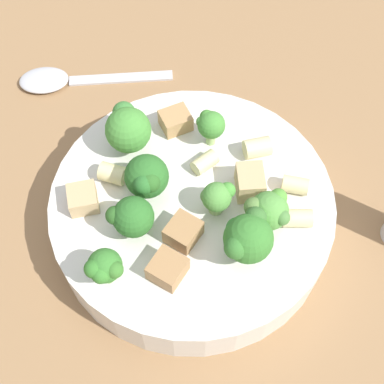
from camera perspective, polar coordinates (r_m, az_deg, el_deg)
The scene contains 21 objects.
ground_plane at distance 0.47m, azimuth 0.00°, elevation -3.31°, with size 2.00×2.00×0.00m, color #936D47.
pasta_bowl at distance 0.45m, azimuth 0.00°, elevation -1.85°, with size 0.23×0.23×0.04m.
broccoli_floret_0 at distance 0.41m, azimuth -4.85°, elevation 1.54°, with size 0.03×0.04×0.04m.
broccoli_floret_1 at distance 0.40m, azimuth 8.18°, elevation -1.92°, with size 0.03×0.03×0.04m.
broccoli_floret_2 at distance 0.38m, azimuth -9.35°, elevation -7.96°, with size 0.03×0.03×0.04m.
broccoli_floret_3 at distance 0.41m, azimuth 2.68°, elevation -0.52°, with size 0.03×0.02×0.03m.
broccoli_floret_4 at distance 0.44m, azimuth -6.86°, elevation 6.72°, with size 0.04×0.04×0.04m.
broccoli_floret_5 at distance 0.38m, azimuth 5.90°, elevation -4.87°, with size 0.04×0.04×0.05m.
broccoli_floret_6 at distance 0.44m, azimuth 1.97°, elevation 7.19°, with size 0.02×0.02×0.03m.
broccoli_floret_7 at distance 0.40m, azimuth -6.43°, elevation -2.62°, with size 0.04×0.03×0.04m.
rigatoni_0 at distance 0.45m, azimuth 6.97°, elevation 4.72°, with size 0.02×0.02×0.02m, color beige.
rigatoni_1 at distance 0.44m, azimuth 10.95°, elevation 0.73°, with size 0.01×0.01×0.02m, color beige.
rigatoni_2 at distance 0.44m, azimuth 1.36°, elevation 3.18°, with size 0.01×0.01×0.02m, color beige.
rigatoni_3 at distance 0.42m, azimuth 11.17°, elevation -2.75°, with size 0.01×0.01×0.02m, color beige.
rigatoni_4 at distance 0.44m, azimuth -8.47°, elevation 1.96°, with size 0.02×0.02×0.02m, color beige.
chicken_chunk_0 at distance 0.39m, azimuth -2.62°, elevation -8.18°, with size 0.02×0.02×0.02m, color #A87A4C.
chicken_chunk_1 at distance 0.47m, azimuth -1.77°, elevation 7.62°, with size 0.02×0.02×0.02m, color tan.
chicken_chunk_2 at distance 0.43m, azimuth -11.56°, elevation -0.71°, with size 0.02×0.02×0.02m, color tan.
chicken_chunk_3 at distance 0.43m, azimuth 6.19°, elevation 1.03°, with size 0.03×0.02×0.02m, color tan.
chicken_chunk_4 at distance 0.41m, azimuth -0.94°, elevation -4.28°, with size 0.02×0.02×0.02m, color #A87A4C.
spoon at distance 0.58m, azimuth -13.47°, elevation 11.60°, with size 0.15×0.08×0.01m.
Camera 1 is at (0.10, 0.20, 0.41)m, focal length 50.00 mm.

